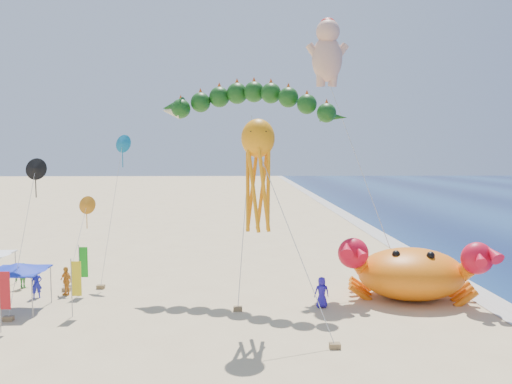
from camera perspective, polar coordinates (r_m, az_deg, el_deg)
ground at (r=29.82m, az=4.07°, el=-12.85°), size 320.00×320.00×0.00m
foam_strip at (r=33.23m, az=25.57°, el=-11.45°), size 320.00×320.00×0.00m
crab_inflatable at (r=32.04m, az=17.37°, el=-8.69°), size 8.75×6.71×3.84m
dragon_kite at (r=32.78m, az=-0.80°, el=9.66°), size 12.03×7.87×13.15m
cherub_kite at (r=36.75m, az=8.18°, el=15.67°), size 5.66×5.97×18.29m
octopus_kite at (r=25.07m, az=0.27°, el=2.89°), size 4.49×4.05×10.59m
canopy_blue at (r=31.44m, az=-25.64°, el=-7.78°), size 3.22×3.22×2.71m
feather_flags at (r=30.90m, az=-24.30°, el=-8.76°), size 8.00×6.37×3.20m
beachgoers at (r=32.36m, az=-20.51°, el=-10.14°), size 20.21×7.51×1.80m
small_kites at (r=33.60m, az=-23.11°, el=0.33°), size 8.41×12.49×10.21m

